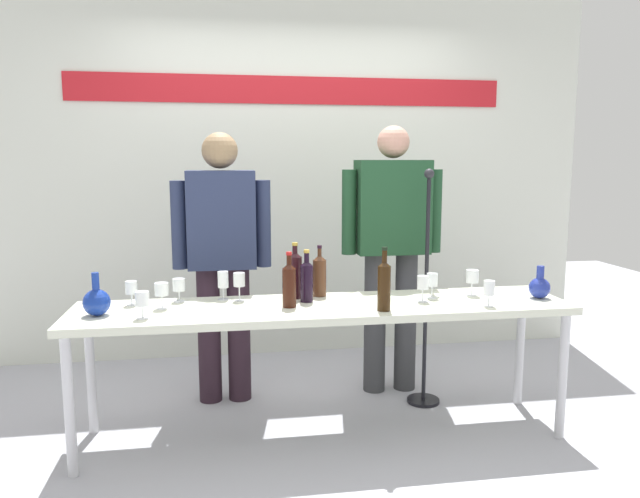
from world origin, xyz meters
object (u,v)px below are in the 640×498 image
Objects in this scene: wine_glass_left_2 at (142,299)px; wine_glass_right_0 at (489,289)px; wine_bottle_1 at (320,274)px; wine_bottle_3 at (295,274)px; wine_glass_left_5 at (179,285)px; wine_glass_right_2 at (472,277)px; decanter_blue_left at (97,301)px; wine_glass_right_3 at (423,283)px; wine_bottle_4 at (384,284)px; wine_glass_left_4 at (162,290)px; presenter_right at (392,240)px; wine_bottle_2 at (289,284)px; wine_glass_left_3 at (239,280)px; decanter_blue_right at (540,287)px; microphone_stand at (425,328)px; wine_glass_left_0 at (131,288)px; wine_bottle_0 at (307,279)px; wine_glass_right_1 at (432,280)px; presenter_left at (222,251)px; wine_glass_left_1 at (223,280)px; display_table at (325,315)px.

wine_glass_right_0 reaches higher than wine_glass_left_2.
wine_bottle_1 is 0.93× the size of wine_bottle_3.
wine_glass_right_2 is at bearing -4.03° from wine_glass_left_5.
decanter_blue_left is 1.51× the size of wine_glass_right_3.
wine_glass_left_4 is at bearing 168.88° from wine_bottle_4.
wine_glass_right_0 is at bearing -7.61° from wine_glass_left_4.
presenter_right is 0.95m from wine_bottle_2.
wine_glass_right_0 is 0.26m from wine_glass_right_2.
wine_glass_left_2 is 0.56m from wine_glass_left_3.
decanter_blue_right is 1.65m from wine_glass_left_3.
wine_glass_left_2 is (-1.19, 0.04, -0.04)m from wine_bottle_4.
wine_glass_left_0 is at bearing -173.48° from microphone_stand.
wine_bottle_0 is (-1.28, 0.12, 0.06)m from decanter_blue_right.
wine_bottle_0 is 2.14× the size of wine_glass_left_2.
wine_glass_left_3 is (0.70, 0.21, 0.04)m from decanter_blue_left.
wine_glass_right_3 is at bearing 0.84° from decanter_blue_left.
wine_bottle_0 is 0.96m from wine_glass_right_0.
wine_glass_right_1 is at bearing -5.82° from wine_glass_left_3.
wine_bottle_3 reaches higher than decanter_blue_right.
decanter_blue_left is 1.89m from microphone_stand.
decanter_blue_right is 2.21m from wine_glass_left_0.
wine_bottle_3 is (-1.33, 0.22, 0.07)m from decanter_blue_right.
decanter_blue_left is 0.24m from wine_glass_left_0.
decanter_blue_right reaches higher than wine_glass_left_5.
presenter_left reaches higher than wine_glass_left_3.
wine_bottle_1 is at bearing 12.41° from decanter_blue_left.
presenter_right reaches higher than wine_glass_left_2.
wine_bottle_2 is at bearing 1.38° from decanter_blue_left.
presenter_left is 0.66m from wine_bottle_1.
wine_bottle_2 reaches higher than wine_glass_left_3.
wine_bottle_1 is 1.96× the size of wine_glass_right_2.
wine_glass_left_1 is at bearing -179.42° from wine_bottle_1.
wine_glass_left_0 is (-1.28, 0.32, -0.05)m from wine_bottle_4.
wine_glass_right_2 is (0.94, 0.00, -0.02)m from wine_bottle_0.
wine_glass_left_4 is (-0.65, 0.07, -0.02)m from wine_bottle_2.
wine_glass_right_0 reaches higher than display_table.
wine_glass_left_2 is 1.54m from wine_glass_right_1.
presenter_right is at bearing 122.83° from wine_glass_right_2.
wine_glass_left_0 is at bearing 107.88° from wine_glass_left_2.
wine_bottle_1 is at bearing 3.24° from wine_glass_left_0.
wine_glass_right_1 is at bearing -2.04° from wine_bottle_0.
wine_glass_right_3 reaches higher than wine_glass_left_2.
wine_glass_left_2 is (-2.11, -0.09, 0.03)m from decanter_blue_right.
wine_glass_right_1 is at bearing -3.40° from wine_glass_left_0.
wine_bottle_4 is (1.42, -0.13, 0.07)m from decanter_blue_left.
wine_bottle_2 is at bearing 8.91° from wine_glass_left_2.
decanter_blue_right is at bearing -2.17° from display_table.
decanter_blue_left is 1.80m from presenter_right.
decanter_blue_left is at bearing -179.16° from wine_glass_right_3.
wine_bottle_0 is 0.76m from wine_glass_left_4.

